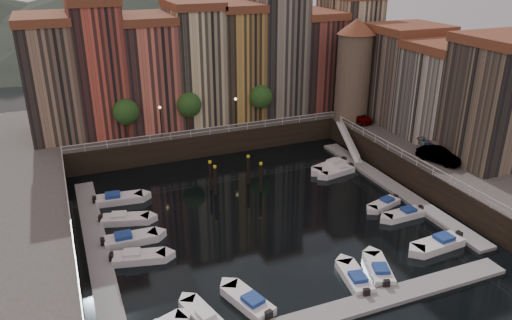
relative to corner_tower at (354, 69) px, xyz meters
name	(u,v)px	position (x,y,z in m)	size (l,w,h in m)	color
ground	(257,210)	(-20.00, -14.50, -10.19)	(200.00, 200.00, 0.00)	black
quay_far	(190,123)	(-20.00, 11.50, -8.69)	(80.00, 20.00, 3.00)	black
quay_right	(481,164)	(8.00, -16.50, -8.69)	(20.00, 36.00, 3.00)	black
dock_left	(97,246)	(-36.20, -15.50, -10.02)	(2.00, 28.00, 0.35)	gray
dock_right	(393,187)	(-3.80, -15.50, -10.02)	(2.00, 28.00, 0.35)	gray
dock_near	(344,310)	(-20.00, -31.50, -10.02)	(30.00, 2.00, 0.35)	gray
mountains	(117,14)	(-18.28, 95.50, -2.28)	(145.00, 100.00, 18.00)	#2D382D
far_terrace	(215,60)	(-16.69, 9.00, 0.76)	(48.70, 10.30, 17.50)	#8E725A
right_terrace	(447,87)	(6.50, -10.70, -0.64)	(9.30, 24.30, 14.00)	#746457
corner_tower	(354,69)	(0.00, 0.00, 0.00)	(5.20, 5.20, 13.80)	#6B5B4C
promenade_trees	(194,104)	(-21.33, 3.70, -3.61)	(21.20, 3.20, 5.20)	black
street_lamps	(199,111)	(-21.00, 2.70, -4.30)	(10.36, 0.36, 4.18)	black
railings	(240,160)	(-20.00, -9.62, -6.41)	(36.08, 34.04, 0.52)	white
gangway	(349,140)	(-2.90, -4.50, -8.28)	(2.78, 8.32, 3.73)	white
mooring_pilings	(234,176)	(-20.55, -8.93, -8.54)	(5.41, 2.91, 3.78)	black
boat_left_1	(138,257)	(-33.06, -19.02, -9.82)	(4.90, 2.70, 1.10)	silver
boat_left_2	(130,239)	(-33.27, -15.79, -9.80)	(5.10, 1.97, 1.17)	silver
boat_left_3	(124,219)	(-33.14, -11.80, -9.82)	(4.97, 2.93, 1.11)	silver
boat_left_4	(118,199)	(-33.09, -7.14, -9.79)	(5.27, 2.36, 1.19)	silver
boat_right_0	(439,244)	(-7.45, -27.22, -9.79)	(5.33, 2.27, 1.21)	silver
boat_right_1	(404,214)	(-6.78, -21.44, -9.85)	(4.46, 1.75, 1.02)	silver
boat_right_2	(384,204)	(-7.29, -18.76, -9.88)	(4.18, 2.52, 0.94)	silver
boat_right_3	(338,171)	(-7.53, -9.67, -9.83)	(4.75, 2.45, 1.07)	silver
boat_right_4	(331,166)	(-7.56, -8.12, -9.80)	(5.23, 3.18, 1.17)	silver
boat_near_0	(202,315)	(-30.00, -28.26, -9.86)	(2.59, 4.43, 0.99)	silver
boat_near_1	(249,301)	(-26.33, -28.15, -9.81)	(3.13, 5.08, 1.14)	silver
boat_near_2	(355,278)	(-17.24, -28.68, -9.83)	(2.40, 4.79, 1.08)	silver
boat_near_3	(379,270)	(-14.78, -28.43, -9.83)	(3.09, 4.78, 1.08)	silver
car_a	(358,117)	(0.27, -1.47, -6.39)	(1.90, 4.72, 1.61)	gray
car_b	(439,156)	(0.80, -17.02, -6.39)	(1.70, 4.89, 1.61)	gray
car_c	(438,150)	(1.99, -15.54, -6.42)	(2.16, 5.32, 1.54)	gray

